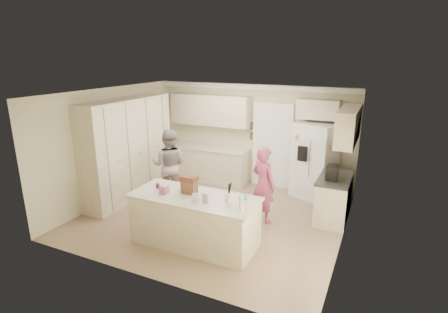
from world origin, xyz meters
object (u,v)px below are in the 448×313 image
at_px(coffee_maker, 332,172).
at_px(tissue_box, 164,189).
at_px(dollhouse_body, 189,187).
at_px(teen_boy, 169,165).
at_px(utensil_crock, 229,197).
at_px(teen_girl, 263,185).
at_px(refrigerator, 315,161).
at_px(island_base, 195,221).

xyz_separation_m(coffee_maker, tissue_box, (-2.60, -2.00, -0.07)).
distance_m(dollhouse_body, teen_boy, 2.01).
relative_size(tissue_box, dollhouse_body, 0.54).
xyz_separation_m(coffee_maker, utensil_crock, (-1.40, -1.85, -0.07)).
height_order(tissue_box, teen_girl, teen_girl).
height_order(refrigerator, teen_boy, refrigerator).
xyz_separation_m(coffee_maker, island_base, (-2.05, -1.90, -0.63)).
height_order(island_base, tissue_box, tissue_box).
height_order(coffee_maker, teen_girl, teen_girl).
height_order(coffee_maker, teen_boy, teen_boy).
distance_m(dollhouse_body, teen_girl, 1.62).
relative_size(coffee_maker, dollhouse_body, 1.15).
height_order(coffee_maker, utensil_crock, coffee_maker).
bearing_deg(teen_boy, utensil_crock, 127.62).
bearing_deg(coffee_maker, utensil_crock, -127.12).
relative_size(island_base, tissue_box, 15.71).
bearing_deg(tissue_box, utensil_crock, 7.13).
distance_m(island_base, dollhouse_body, 0.62).
bearing_deg(coffee_maker, tissue_box, -142.43).
bearing_deg(dollhouse_body, utensil_crock, -3.58).
bearing_deg(refrigerator, island_base, -95.27).
bearing_deg(tissue_box, refrigerator, 57.39).
xyz_separation_m(teen_boy, teen_girl, (2.35, -0.15, -0.05)).
relative_size(island_base, dollhouse_body, 8.46).
bearing_deg(island_base, teen_boy, 135.15).
xyz_separation_m(coffee_maker, teen_boy, (-3.60, -0.36, -0.23)).
xyz_separation_m(tissue_box, teen_boy, (-1.00, 1.64, -0.15)).
distance_m(coffee_maker, utensil_crock, 2.32).
height_order(utensil_crock, teen_boy, teen_boy).
distance_m(utensil_crock, teen_boy, 2.66).
bearing_deg(island_base, refrigerator, 64.27).
distance_m(utensil_crock, dollhouse_body, 0.80).
relative_size(tissue_box, teen_girl, 0.09).
relative_size(utensil_crock, teen_girl, 0.10).
relative_size(island_base, utensil_crock, 14.67).
xyz_separation_m(utensil_crock, tissue_box, (-1.20, -0.15, -0.00)).
xyz_separation_m(utensil_crock, teen_girl, (0.15, 1.34, -0.21)).
xyz_separation_m(refrigerator, dollhouse_body, (-1.63, -2.98, 0.14)).
xyz_separation_m(coffee_maker, teen_girl, (-1.25, -0.51, -0.28)).
height_order(refrigerator, island_base, refrigerator).
xyz_separation_m(utensil_crock, teen_boy, (-2.20, 1.49, -0.16)).
xyz_separation_m(refrigerator, teen_boy, (-3.03, -1.54, -0.06)).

